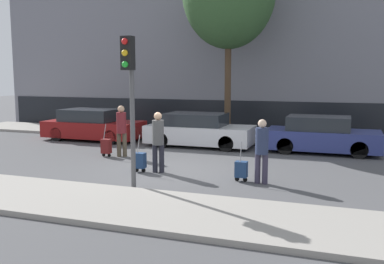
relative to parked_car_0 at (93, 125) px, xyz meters
name	(u,v)px	position (x,y,z in m)	size (l,w,h in m)	color
ground_plane	(170,171)	(5.59, -4.60, -0.64)	(80.00, 80.00, 0.00)	#4C4C4F
sidewalk_near	(104,203)	(5.59, -8.35, -0.58)	(28.00, 2.50, 0.12)	gray
sidewalk_far	(229,137)	(5.59, 2.40, -0.58)	(28.00, 3.00, 0.12)	gray
building_facade	(246,29)	(5.59, 5.65, 4.57)	(28.00, 2.17, 10.46)	slate
parked_car_0	(93,125)	(0.00, 0.00, 0.00)	(4.31, 1.88, 1.36)	maroon
parked_car_1	(199,131)	(4.98, -0.05, -0.01)	(4.26, 1.85, 1.33)	silver
parked_car_2	(321,136)	(9.72, 0.08, -0.01)	(4.05, 1.72, 1.35)	navy
pedestrian_left	(121,128)	(3.15, -3.10, 0.39)	(0.34, 0.34, 1.80)	#4C4233
trolley_left	(106,146)	(2.63, -3.29, -0.27)	(0.34, 0.29, 1.16)	maroon
pedestrian_center	(158,138)	(5.37, -4.94, 0.38)	(0.34, 0.34, 1.78)	#23232D
trolley_center	(140,161)	(4.84, -5.07, -0.30)	(0.34, 0.29, 1.11)	navy
pedestrian_right	(262,147)	(8.47, -5.22, 0.33)	(0.35, 0.34, 1.71)	#383347
trolley_right	(241,169)	(7.92, -5.18, -0.31)	(0.34, 0.29, 1.09)	navy
traffic_light	(130,82)	(5.55, -6.96, 2.04)	(0.28, 0.47, 3.77)	#515154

